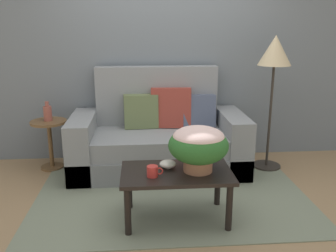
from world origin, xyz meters
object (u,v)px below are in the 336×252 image
at_px(couch, 159,140).
at_px(potted_plant, 198,144).
at_px(coffee_table, 176,179).
at_px(snack_bowl, 168,164).
at_px(coffee_mug, 153,171).
at_px(table_vase, 48,113).
at_px(floor_lamp, 274,60).
at_px(side_table, 50,136).

relative_size(couch, potted_plant, 3.91).
bearing_deg(coffee_table, couch, 93.83).
bearing_deg(snack_bowl, couch, 90.68).
xyz_separation_m(coffee_table, coffee_mug, (-0.21, -0.09, 0.11)).
distance_m(snack_bowl, table_vase, 1.81).
bearing_deg(couch, snack_bowl, -89.32).
bearing_deg(floor_lamp, side_table, 176.06).
height_order(coffee_table, coffee_mug, coffee_mug).
relative_size(coffee_table, snack_bowl, 6.51).
distance_m(coffee_table, table_vase, 1.92).
xyz_separation_m(potted_plant, snack_bowl, (-0.25, 0.08, -0.20)).
bearing_deg(snack_bowl, coffee_mug, -129.24).
relative_size(side_table, potted_plant, 1.15).
bearing_deg(floor_lamp, couch, 176.46).
distance_m(couch, coffee_table, 1.21).
bearing_deg(coffee_mug, snack_bowl, 50.76).
xyz_separation_m(floor_lamp, coffee_mug, (-1.42, -1.22, -0.78)).
distance_m(couch, side_table, 1.29).
height_order(floor_lamp, coffee_mug, floor_lamp).
relative_size(coffee_table, side_table, 1.61).
xyz_separation_m(coffee_table, table_vase, (-1.37, 1.32, 0.29)).
bearing_deg(side_table, snack_bowl, -43.46).
bearing_deg(side_table, floor_lamp, -3.94).
xyz_separation_m(couch, coffee_table, (0.08, -1.21, 0.03)).
height_order(couch, potted_plant, couch).
xyz_separation_m(floor_lamp, snack_bowl, (-1.28, -1.05, -0.79)).
height_order(coffee_mug, table_vase, table_vase).
bearing_deg(potted_plant, side_table, 139.80).
xyz_separation_m(coffee_table, potted_plant, (0.18, -0.00, 0.31)).
bearing_deg(coffee_table, potted_plant, -1.35).
bearing_deg(coffee_mug, coffee_table, 24.62).
relative_size(potted_plant, table_vase, 2.24).
bearing_deg(coffee_mug, table_vase, 129.52).
bearing_deg(couch, coffee_table, -86.17).
height_order(coffee_table, side_table, side_table).
height_order(potted_plant, coffee_mug, potted_plant).
height_order(coffee_table, potted_plant, potted_plant).
height_order(coffee_table, snack_bowl, snack_bowl).
distance_m(couch, table_vase, 1.33).
bearing_deg(side_table, couch, -4.35).
height_order(potted_plant, snack_bowl, potted_plant).
bearing_deg(couch, table_vase, 175.25).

